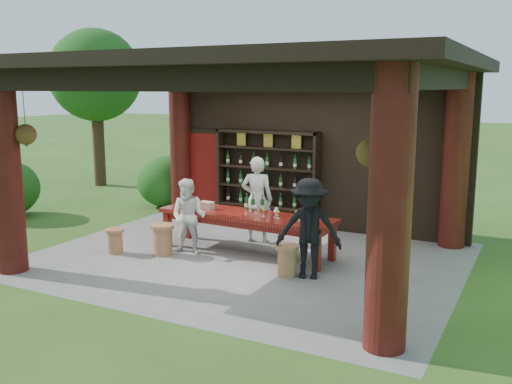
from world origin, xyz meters
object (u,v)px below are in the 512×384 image
at_px(wine_shelf, 267,178).
at_px(stool_near_left, 163,239).
at_px(tasting_table, 246,220).
at_px(guest_man, 309,229).
at_px(host, 257,200).
at_px(guest_woman, 189,217).
at_px(napkin_basket, 206,205).
at_px(stool_near_right, 287,260).
at_px(stool_far_left, 115,240).

bearing_deg(wine_shelf, stool_near_left, -103.00).
xyz_separation_m(wine_shelf, tasting_table, (0.62, -2.13, -0.43)).
xyz_separation_m(stool_near_left, guest_man, (2.86, 0.04, 0.51)).
xyz_separation_m(tasting_table, host, (-0.18, 0.79, 0.22)).
relative_size(wine_shelf, guest_man, 1.48).
xyz_separation_m(stool_near_left, guest_woman, (0.39, 0.30, 0.40)).
relative_size(tasting_table, guest_woman, 2.45).
bearing_deg(guest_woman, napkin_basket, 71.56).
xyz_separation_m(host, napkin_basket, (-0.67, -0.80, -0.03)).
bearing_deg(stool_near_left, tasting_table, 32.07).
bearing_deg(tasting_table, stool_near_left, -147.93).
height_order(stool_near_right, guest_woman, guest_woman).
height_order(guest_man, napkin_basket, guest_man).
xyz_separation_m(stool_near_right, guest_man, (0.34, 0.08, 0.54)).
xyz_separation_m(stool_near_left, host, (1.12, 1.61, 0.55)).
distance_m(host, guest_woman, 1.51).
xyz_separation_m(host, guest_woman, (-0.73, -1.31, -0.16)).
relative_size(guest_man, napkin_basket, 6.24).
xyz_separation_m(stool_far_left, host, (1.96, 1.94, 0.61)).
distance_m(guest_woman, guest_man, 2.49).
bearing_deg(tasting_table, napkin_basket, -179.81).
bearing_deg(stool_near_left, wine_shelf, 77.00).
relative_size(wine_shelf, stool_near_left, 4.22).
relative_size(wine_shelf, stool_far_left, 5.17).
xyz_separation_m(stool_far_left, guest_woman, (1.23, 0.62, 0.45)).
bearing_deg(guest_woman, stool_near_left, -154.71).
bearing_deg(napkin_basket, guest_woman, -96.46).
bearing_deg(guest_man, stool_near_right, 179.35).
bearing_deg(stool_near_left, stool_far_left, -158.73).
height_order(stool_near_left, host, host).
bearing_deg(guest_woman, stool_near_right, -21.00).
xyz_separation_m(stool_near_left, napkin_basket, (0.45, 0.81, 0.52)).
bearing_deg(guest_man, stool_near_left, 166.62).
relative_size(wine_shelf, host, 1.40).
bearing_deg(stool_near_right, guest_man, 13.50).
xyz_separation_m(tasting_table, guest_man, (1.56, -0.78, 0.18)).
bearing_deg(wine_shelf, guest_woman, -96.30).
height_order(wine_shelf, guest_man, wine_shelf).
xyz_separation_m(stool_near_right, host, (-1.40, 1.65, 0.58)).
height_order(host, guest_man, host).
relative_size(tasting_table, stool_far_left, 7.39).
height_order(stool_far_left, host, host).
bearing_deg(stool_far_left, guest_woman, 26.87).
bearing_deg(host, guest_man, 120.21).
distance_m(stool_far_left, guest_man, 3.76).
distance_m(stool_near_right, napkin_basket, 2.31).
bearing_deg(stool_near_right, tasting_table, 144.81).
xyz_separation_m(stool_near_right, napkin_basket, (-2.07, 0.86, 0.55)).
xyz_separation_m(wine_shelf, napkin_basket, (-0.23, -2.13, -0.24)).
distance_m(tasting_table, napkin_basket, 0.88).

